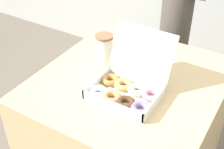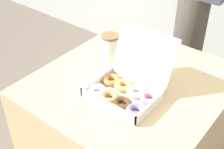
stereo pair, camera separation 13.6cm
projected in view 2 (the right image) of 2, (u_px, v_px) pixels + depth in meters
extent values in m
cube|color=tan|center=(130.00, 137.00, 1.68)|extent=(0.82, 0.88, 0.76)
cube|color=white|center=(123.00, 97.00, 1.35)|extent=(0.29, 0.22, 0.01)
cube|color=white|center=(98.00, 81.00, 1.41)|extent=(0.01, 0.22, 0.04)
cube|color=white|center=(151.00, 107.00, 1.26)|extent=(0.01, 0.22, 0.04)
cube|color=white|center=(107.00, 106.00, 1.27)|extent=(0.29, 0.01, 0.04)
cube|color=white|center=(137.00, 81.00, 1.40)|extent=(0.29, 0.01, 0.04)
cube|color=white|center=(144.00, 54.00, 1.36)|extent=(0.29, 0.09, 0.20)
torus|color=white|center=(97.00, 91.00, 1.36)|extent=(0.12, 0.12, 0.03)
torus|color=#A87038|center=(111.00, 80.00, 1.42)|extent=(0.11, 0.11, 0.03)
torus|color=#B27F4C|center=(109.00, 97.00, 1.33)|extent=(0.10, 0.10, 0.03)
torus|color=tan|center=(123.00, 86.00, 1.39)|extent=(0.12, 0.12, 0.03)
torus|color=#4C2D19|center=(122.00, 104.00, 1.29)|extent=(0.09, 0.09, 0.03)
torus|color=silver|center=(136.00, 92.00, 1.36)|extent=(0.09, 0.09, 0.03)
torus|color=slate|center=(136.00, 111.00, 1.26)|extent=(0.11, 0.11, 0.03)
torus|color=pink|center=(149.00, 98.00, 1.32)|extent=(0.12, 0.12, 0.03)
cylinder|color=white|center=(110.00, 49.00, 1.56)|extent=(0.08, 0.08, 0.13)
cylinder|color=brown|center=(110.00, 36.00, 1.52)|extent=(0.09, 0.09, 0.01)
cylinder|color=#4C4742|center=(184.00, 63.00, 2.09)|extent=(0.20, 0.20, 0.96)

